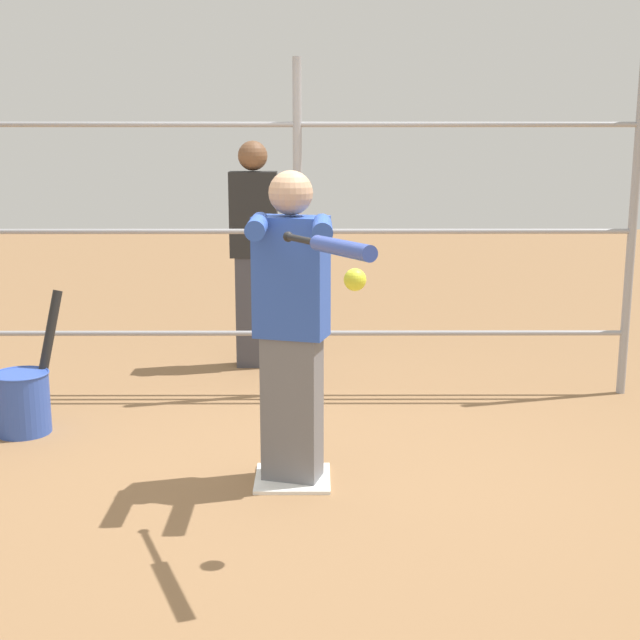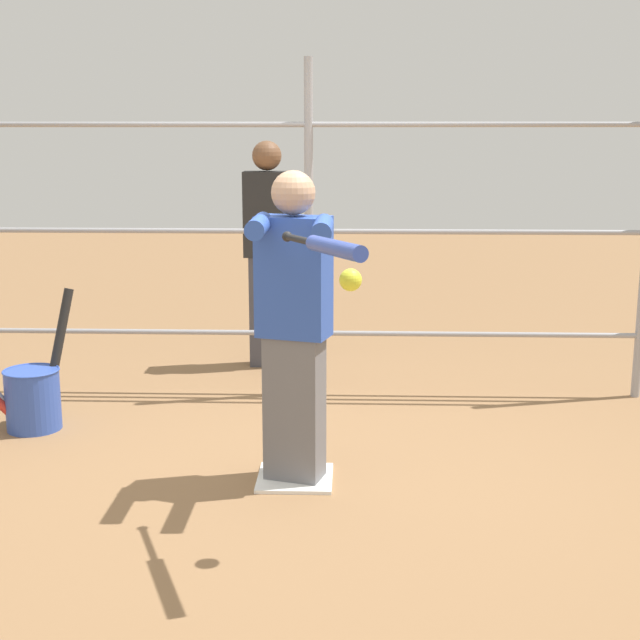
{
  "view_description": "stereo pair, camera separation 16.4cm",
  "coord_description": "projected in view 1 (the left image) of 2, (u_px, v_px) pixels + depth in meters",
  "views": [
    {
      "loc": [
        -0.13,
        4.48,
        1.85
      ],
      "look_at": [
        -0.15,
        0.32,
        0.95
      ],
      "focal_mm": 50.0,
      "sensor_mm": 36.0,
      "label": 1
    },
    {
      "loc": [
        -0.29,
        4.48,
        1.85
      ],
      "look_at": [
        -0.15,
        0.32,
        0.95
      ],
      "focal_mm": 50.0,
      "sensor_mm": 36.0,
      "label": 2
    }
  ],
  "objects": [
    {
      "name": "fence_backstop",
      "position": [
        298.0,
        231.0,
        6.09
      ],
      "size": [
        4.65,
        0.06,
        2.31
      ],
      "color": "#939399",
      "rests_on": "ground"
    },
    {
      "name": "bat_bucket",
      "position": [
        17.0,
        397.0,
        5.46
      ],
      "size": [
        0.85,
        0.58,
        0.86
      ],
      "color": "#3351B2",
      "rests_on": "ground"
    },
    {
      "name": "bystander_behind_fence",
      "position": [
        254.0,
        251.0,
        6.88
      ],
      "size": [
        0.36,
        0.22,
        1.75
      ],
      "color": "#3F3F47",
      "rests_on": "ground"
    },
    {
      "name": "home_plate",
      "position": [
        293.0,
        478.0,
        4.77
      ],
      "size": [
        0.4,
        0.4,
        0.02
      ],
      "color": "white",
      "rests_on": "ground"
    },
    {
      "name": "ground_plane",
      "position": [
        293.0,
        480.0,
        4.77
      ],
      "size": [
        24.0,
        24.0,
        0.0
      ],
      "primitive_type": "plane",
      "color": "olive"
    },
    {
      "name": "softball_in_flight",
      "position": [
        355.0,
        280.0,
        3.74
      ],
      "size": [
        0.1,
        0.1,
        0.1
      ],
      "color": "yellow"
    },
    {
      "name": "batter",
      "position": [
        291.0,
        319.0,
        4.56
      ],
      "size": [
        0.41,
        0.63,
        1.64
      ],
      "color": "slate",
      "rests_on": "ground"
    },
    {
      "name": "baseball_bat_swinging",
      "position": [
        334.0,
        246.0,
        3.59
      ],
      "size": [
        0.38,
        0.81,
        0.09
      ],
      "color": "black"
    }
  ]
}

